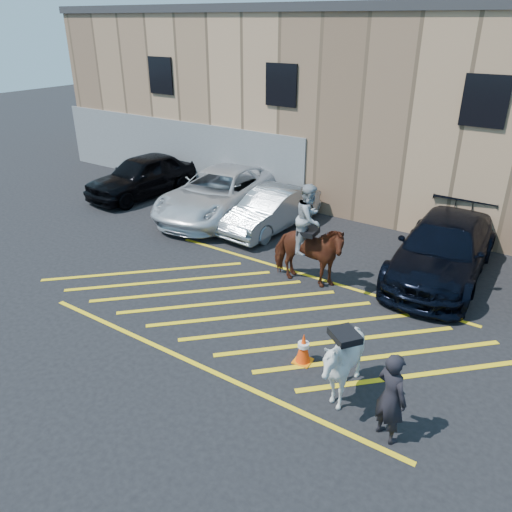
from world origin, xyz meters
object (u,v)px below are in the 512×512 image
Objects in this scene: handler at (391,397)px; mounted_bay at (308,246)px; car_black_suv at (143,175)px; car_blue_suv at (443,249)px; car_silver_sedan at (271,210)px; car_white_pickup at (219,193)px; traffic_cone at (303,348)px; saddled_white at (342,364)px.

mounted_bay reaches higher than handler.
car_black_suv is 0.87× the size of car_blue_suv.
car_silver_sedan is 0.75× the size of car_blue_suv.
car_white_pickup is at bearing 5.04° from car_black_suv.
handler is at bearing -24.62° from traffic_cone.
car_white_pickup is 1.07× the size of car_blue_suv.
mounted_bay is at bearing -141.14° from car_blue_suv.
handler is (9.40, -7.27, 0.03)m from car_white_pickup.
car_black_suv is at bearing -177.62° from car_silver_sedan.
car_black_suv is at bearing 150.93° from saddled_white.
handler reaches higher than car_black_suv.
mounted_bay is 1.43× the size of saddled_white.
car_white_pickup reaches higher than car_silver_sedan.
car_silver_sedan is at bearing -11.38° from car_white_pickup.
car_silver_sedan is 8.91m from saddled_white.
car_white_pickup is at bearing 140.41° from saddled_white.
handler is 2.56m from traffic_cone.
saddled_white is at bearing -94.01° from car_blue_suv.
mounted_bay is at bearing 126.80° from saddled_white.
saddled_white is (-1.11, 0.41, -0.04)m from handler.
car_blue_suv is 5.99m from traffic_cone.
handler is at bearing -45.28° from car_white_pickup.
car_black_suv is at bearing 162.16° from mounted_bay.
mounted_bay is at bearing 117.83° from traffic_cone.
car_blue_suv is 7.89× the size of traffic_cone.
car_black_suv is 6.48m from car_silver_sedan.
car_silver_sedan reaches higher than traffic_cone.
mounted_bay is (-2.96, -2.66, 0.34)m from car_blue_suv.
car_black_suv is 9.99m from mounted_bay.
handler is 0.61× the size of mounted_bay.
handler reaches higher than car_silver_sedan.
car_silver_sedan is (2.41, -0.16, -0.14)m from car_white_pickup.
car_black_suv reaches higher than traffic_cone.
mounted_bay is at bearing -12.58° from car_black_suv.
traffic_cone is at bearing 151.63° from saddled_white.
car_black_suv reaches higher than saddled_white.
car_silver_sedan is at bearing 131.31° from saddled_white.
saddled_white is at bearing -53.20° from mounted_bay.
mounted_bay reaches higher than car_black_suv.
traffic_cone is (11.18, -6.24, -0.49)m from car_black_suv.
car_black_suv is at bearing 172.21° from car_white_pickup.
car_black_suv is 12.81m from traffic_cone.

